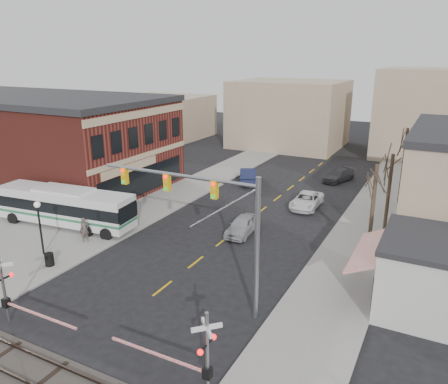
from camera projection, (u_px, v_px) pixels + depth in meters
The scene contains 19 objects.
ground at pixel (143, 304), 25.23m from camera, with size 160.00×160.00×0.00m, color black.
sidewalk_west at pixel (187, 190), 46.32m from camera, with size 5.00×60.00×0.12m, color gray.
sidewalk_east at pixel (372, 220), 38.00m from camera, with size 5.00×60.00×0.12m, color gray.
brick_building at pixel (35, 138), 49.15m from camera, with size 30.40×15.40×9.60m.
tree_east_a at pixel (372, 213), 29.75m from camera, with size 0.28×0.28×6.75m.
tree_east_b at pixel (389, 193), 34.77m from camera, with size 0.28×0.28×6.30m.
tree_east_c at pixel (403, 166), 41.32m from camera, with size 0.28×0.28×7.20m.
transit_bus at pixel (65, 206), 36.20m from camera, with size 12.42×3.95×3.14m.
traffic_signal_mast at pixel (211, 211), 23.46m from camera, with size 9.91×0.30×8.00m.
rr_crossing_west at pixel (9, 290), 22.92m from camera, with size 5.60×1.36×4.00m.
rr_crossing_east at pixel (198, 352), 18.14m from camera, with size 5.60×1.36×4.00m.
street_lamp at pixel (39, 217), 30.47m from camera, with size 0.44×0.44×3.97m.
trash_bin at pixel (49, 259), 29.50m from camera, with size 0.60×0.60×0.88m, color black.
car_a at pixel (242, 225), 34.92m from camera, with size 1.74×4.32×1.47m, color #9B9CA0.
car_b at pixel (248, 175), 49.05m from camera, with size 1.77×5.08×1.67m, color #191F40.
car_c at pixel (307, 200), 41.00m from camera, with size 2.29×4.97×1.38m, color white.
car_d at pixel (338, 175), 49.59m from camera, with size 1.87×4.59×1.33m, color #444248.
pedestrian_near at pixel (85, 230), 33.18m from camera, with size 0.69×0.45×1.89m, color #514341.
pedestrian_far at pixel (105, 215), 36.53m from camera, with size 0.80×0.62×1.65m, color #3E3965.
Camera 1 is at (14.34, -17.47, 13.79)m, focal length 35.00 mm.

